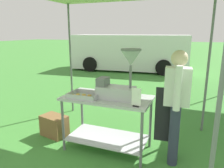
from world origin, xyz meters
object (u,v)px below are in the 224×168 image
object	(u,v)px
donut_fryer	(120,80)
menu_sign	(136,99)
vendor	(176,102)
donut_tray	(84,96)
van_white	(129,52)
donut_cart	(107,112)
supply_crate	(54,126)

from	to	relation	value
donut_fryer	menu_sign	xyz separation A→B (m)	(0.31, -0.24, -0.18)
donut_fryer	vendor	distance (m)	0.84
donut_tray	vendor	size ratio (longest dim) A/B	0.29
vendor	van_white	world-z (taller)	van_white
vendor	menu_sign	bearing A→B (deg)	-147.08
donut_cart	donut_fryer	world-z (taller)	donut_fryer
menu_sign	van_white	world-z (taller)	van_white
van_white	donut_fryer	bearing A→B (deg)	-74.09
donut_tray	supply_crate	world-z (taller)	donut_tray
supply_crate	donut_tray	bearing A→B (deg)	-14.94
donut_cart	donut_fryer	xyz separation A→B (m)	(0.21, -0.02, 0.54)
vendor	supply_crate	world-z (taller)	vendor
donut_tray	vendor	world-z (taller)	vendor
donut_cart	donut_fryer	size ratio (longest dim) A/B	1.82
donut_tray	van_white	world-z (taller)	van_white
donut_fryer	menu_sign	distance (m)	0.43
supply_crate	menu_sign	bearing A→B (deg)	-11.37
vendor	donut_fryer	bearing A→B (deg)	-174.85
donut_fryer	vendor	world-z (taller)	donut_fryer
donut_fryer	menu_sign	bearing A→B (deg)	-37.42
donut_fryer	supply_crate	world-z (taller)	donut_fryer
vendor	donut_tray	bearing A→B (deg)	-171.86
vendor	van_white	distance (m)	7.66
donut_cart	supply_crate	distance (m)	1.15
menu_sign	donut_fryer	bearing A→B (deg)	142.58
donut_tray	menu_sign	distance (m)	0.86
supply_crate	van_white	distance (m)	7.18
van_white	menu_sign	bearing A→B (deg)	-72.36
donut_tray	donut_fryer	bearing A→B (deg)	12.50
donut_tray	supply_crate	bearing A→B (deg)	165.06
supply_crate	van_white	bearing A→B (deg)	96.18
vendor	van_white	xyz separation A→B (m)	(-2.84, 7.11, -0.02)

